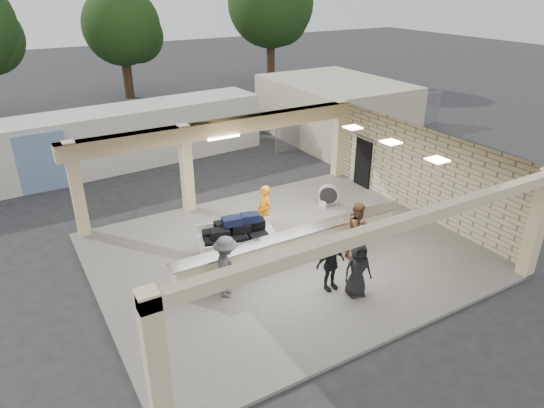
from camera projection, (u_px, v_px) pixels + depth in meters
ground at (285, 255)px, 16.23m from camera, size 120.00×120.00×0.00m
pavilion at (280, 210)px, 16.27m from camera, size 12.01×10.00×3.55m
baggage_counter at (293, 246)px, 15.59m from camera, size 8.20×0.58×0.98m
luggage_cart at (237, 236)px, 15.58m from camera, size 2.88×2.21×1.49m
drum_fan at (328, 195)px, 19.32m from camera, size 0.80×0.69×0.89m
baggage_handler at (265, 212)px, 16.83m from camera, size 0.43×0.72×1.90m
passenger_a at (358, 230)px, 15.65m from camera, size 1.00×0.68×1.89m
passenger_b at (331, 264)px, 13.97m from camera, size 0.98×0.36×1.68m
passenger_c at (226, 267)px, 13.64m from camera, size 1.01×1.26×1.89m
passenger_d at (358, 269)px, 13.71m from camera, size 0.88×0.52×1.69m
car_white_a at (309, 117)px, 29.74m from camera, size 4.85×2.43×1.36m
car_white_b at (325, 107)px, 31.95m from camera, size 4.35×3.23×1.30m
car_dark at (234, 114)px, 29.84m from camera, size 4.87×3.66×1.55m
container_white at (135, 135)px, 23.86m from camera, size 13.08×3.53×2.80m
fence at (365, 119)px, 27.84m from camera, size 12.06×0.06×2.03m
tree_mid at (126, 29)px, 35.62m from camera, size 6.00×5.60×8.00m
tree_right at (273, 7)px, 39.79m from camera, size 7.20×7.00×10.00m
adjacent_building at (334, 109)px, 27.70m from camera, size 6.00×8.00×3.20m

